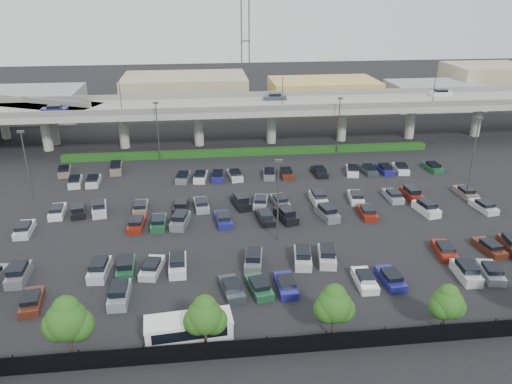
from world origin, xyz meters
TOP-DOWN VIEW (x-y plane):
  - ground at (0.00, 0.00)m, footprint 280.00×280.00m
  - overpass at (-0.22, 32.01)m, footprint 150.00×13.00m
  - hedge at (0.00, 25.00)m, footprint 66.00×1.60m
  - fence at (-0.05, -28.00)m, footprint 70.00×0.10m
  - tree_row at (0.70, -26.53)m, footprint 65.07×3.66m
  - shuttle_bus at (-10.41, -25.48)m, footprint 7.66×3.20m
  - parked_cars at (-0.76, -3.00)m, footprint 62.96×41.65m
  - light_poles at (-4.13, 2.00)m, footprint 66.90×48.38m
  - distant_buildings at (12.38, 61.81)m, footprint 138.00×24.00m
  - comm_tower at (4.00, 74.00)m, footprint 2.40×2.40m

SIDE VIEW (x-z plane):
  - ground at x=0.00m, z-range 0.00..0.00m
  - hedge at x=0.00m, z-range 0.00..1.10m
  - parked_cars at x=-0.76m, z-range -0.22..1.45m
  - fence at x=-0.05m, z-range -0.10..1.90m
  - shuttle_bus at x=-10.41m, z-range 0.11..2.50m
  - tree_row at x=0.70m, z-range 0.55..6.49m
  - distant_buildings at x=12.38m, z-range -0.76..8.24m
  - light_poles at x=-4.13m, z-range 1.09..11.39m
  - overpass at x=-0.22m, z-range -0.93..14.87m
  - comm_tower at x=4.00m, z-range 0.61..30.61m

